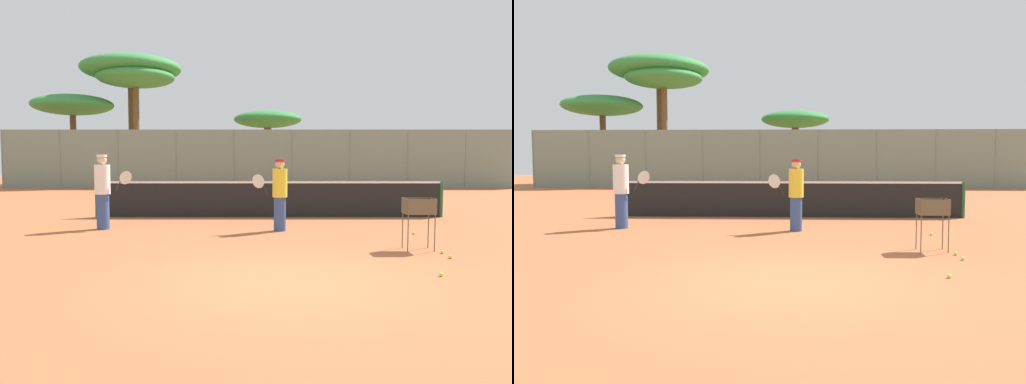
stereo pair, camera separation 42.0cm
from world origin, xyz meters
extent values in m
plane|color=#B26038|center=(0.00, 0.00, 0.00)|extent=(80.00, 80.00, 0.00)
cylinder|color=#26592D|center=(-5.12, 7.72, 0.54)|extent=(0.10, 0.10, 1.07)
cylinder|color=#26592D|center=(5.12, 7.72, 0.54)|extent=(0.10, 0.10, 1.07)
cube|color=black|center=(0.00, 7.72, 0.51)|extent=(10.25, 0.01, 1.01)
cube|color=white|center=(0.00, 7.72, 1.04)|extent=(10.25, 0.02, 0.06)
cylinder|color=gray|center=(-14.74, 21.15, 1.65)|extent=(0.08, 0.08, 3.30)
cylinder|color=gray|center=(-11.46, 21.15, 1.65)|extent=(0.08, 0.08, 3.30)
cylinder|color=gray|center=(-8.19, 21.15, 1.65)|extent=(0.08, 0.08, 3.30)
cylinder|color=gray|center=(-4.91, 21.15, 1.65)|extent=(0.08, 0.08, 3.30)
cylinder|color=gray|center=(-1.64, 21.15, 1.65)|extent=(0.08, 0.08, 3.30)
cylinder|color=gray|center=(1.64, 21.15, 1.65)|extent=(0.08, 0.08, 3.30)
cylinder|color=gray|center=(4.91, 21.15, 1.65)|extent=(0.08, 0.08, 3.30)
cylinder|color=gray|center=(8.19, 21.15, 1.65)|extent=(0.08, 0.08, 3.30)
cylinder|color=gray|center=(11.46, 21.15, 1.65)|extent=(0.08, 0.08, 3.30)
cube|color=gray|center=(0.00, 21.15, 1.65)|extent=(29.47, 0.01, 3.30)
cylinder|color=brown|center=(-7.97, 24.75, 3.07)|extent=(0.39, 0.39, 6.14)
ellipsoid|color=#388E42|center=(-7.97, 24.75, 6.75)|extent=(4.88, 4.88, 1.22)
cylinder|color=brown|center=(0.41, 27.12, 1.86)|extent=(0.50, 0.50, 3.73)
ellipsoid|color=#338438|center=(0.41, 27.12, 4.31)|extent=(4.61, 4.61, 1.15)
cylinder|color=brown|center=(-12.15, 25.21, 2.22)|extent=(0.39, 0.39, 4.44)
ellipsoid|color=#388E42|center=(-12.15, 25.21, 5.09)|extent=(5.16, 5.16, 1.29)
cylinder|color=brown|center=(-8.44, 25.52, 3.31)|extent=(0.44, 0.44, 6.62)
ellipsoid|color=#388E42|center=(-8.44, 25.52, 7.43)|extent=(6.43, 6.43, 1.61)
cylinder|color=#334C8C|center=(-4.19, 5.28, 0.44)|extent=(0.31, 0.31, 0.88)
cylinder|color=white|center=(-4.19, 5.28, 1.24)|extent=(0.38, 0.38, 0.73)
sphere|color=#DBB28C|center=(-4.19, 5.28, 1.72)|extent=(0.24, 0.24, 0.24)
cylinder|color=white|center=(-4.19, 5.28, 1.82)|extent=(0.25, 0.25, 0.06)
cylinder|color=black|center=(-3.83, 5.36, 1.06)|extent=(0.15, 0.06, 0.27)
ellipsoid|color=silver|center=(-3.65, 5.39, 1.28)|extent=(0.39, 0.11, 0.43)
cylinder|color=#334C8C|center=(0.19, 5.00, 0.41)|extent=(0.29, 0.29, 0.82)
cylinder|color=yellow|center=(0.19, 5.00, 1.17)|extent=(0.36, 0.36, 0.69)
sphere|color=#DBB28C|center=(0.19, 5.00, 1.62)|extent=(0.22, 0.22, 0.22)
cylinder|color=red|center=(0.19, 5.00, 1.71)|extent=(0.23, 0.23, 0.06)
cylinder|color=black|center=(-0.16, 4.91, 0.99)|extent=(0.15, 0.06, 0.27)
ellipsoid|color=silver|center=(-0.33, 4.87, 1.21)|extent=(0.39, 0.12, 0.43)
cylinder|color=brown|center=(2.51, 2.36, 0.35)|extent=(0.02, 0.02, 0.70)
cylinder|color=brown|center=(3.02, 2.36, 0.35)|extent=(0.02, 0.02, 0.70)
cylinder|color=brown|center=(2.51, 2.72, 0.35)|extent=(0.02, 0.02, 0.70)
cylinder|color=brown|center=(3.02, 2.72, 0.35)|extent=(0.02, 0.02, 0.70)
cube|color=brown|center=(2.76, 2.54, 0.71)|extent=(0.55, 0.40, 0.01)
cube|color=brown|center=(2.76, 2.34, 0.85)|extent=(0.55, 0.01, 0.30)
cube|color=brown|center=(2.76, 2.74, 0.85)|extent=(0.55, 0.01, 0.30)
cube|color=brown|center=(2.49, 2.54, 0.85)|extent=(0.01, 0.40, 0.30)
cube|color=brown|center=(3.04, 2.54, 0.85)|extent=(0.01, 0.40, 0.30)
sphere|color=#D1E54C|center=(2.57, 2.43, 0.75)|extent=(0.07, 0.07, 0.07)
sphere|color=#D1E54C|center=(2.62, 2.63, 0.80)|extent=(0.07, 0.07, 0.07)
sphere|color=#D1E54C|center=(2.63, 2.67, 0.75)|extent=(0.07, 0.07, 0.07)
sphere|color=#D1E54C|center=(2.99, 2.65, 0.75)|extent=(0.07, 0.07, 0.07)
sphere|color=#D1E54C|center=(2.97, 2.60, 0.80)|extent=(0.07, 0.07, 0.07)
sphere|color=#D1E54C|center=(2.58, 2.48, 0.80)|extent=(0.07, 0.07, 0.07)
sphere|color=#D1E54C|center=(2.94, 2.42, 0.75)|extent=(0.07, 0.07, 0.07)
sphere|color=#D1E54C|center=(2.95, 2.50, 0.80)|extent=(0.07, 0.07, 0.07)
sphere|color=#D1E54C|center=(2.79, 2.40, 0.80)|extent=(0.07, 0.07, 0.07)
sphere|color=#D1E54C|center=(2.64, 2.65, 0.80)|extent=(0.07, 0.07, 0.07)
sphere|color=#D1E54C|center=(2.77, 2.42, 0.75)|extent=(0.07, 0.07, 0.07)
sphere|color=#D1E54C|center=(3.06, 1.69, 0.03)|extent=(0.07, 0.07, 0.07)
sphere|color=#D1E54C|center=(3.09, 2.14, 0.03)|extent=(0.07, 0.07, 0.07)
sphere|color=#D1E54C|center=(2.41, 0.38, 0.03)|extent=(0.07, 0.07, 0.07)
sphere|color=#D1E54C|center=(3.28, 4.42, 0.03)|extent=(0.07, 0.07, 0.07)
camera|label=1|loc=(-0.39, -7.04, 1.82)|focal=35.00mm
camera|label=2|loc=(0.03, -7.03, 1.82)|focal=35.00mm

